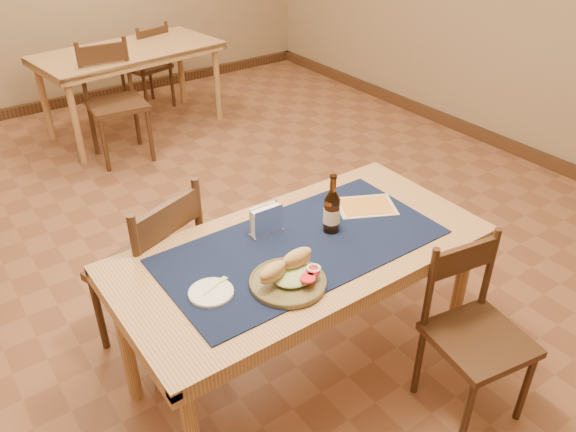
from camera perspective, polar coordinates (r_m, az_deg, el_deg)
room at (r=2.73m, az=-8.96°, el=16.38°), size 6.04×7.04×2.84m
main_table at (r=2.43m, az=1.38°, el=-4.66°), size 1.60×0.80×0.75m
placemat at (r=2.38m, az=1.40°, el=-3.02°), size 1.20×0.60×0.01m
baseboard at (r=3.35m, az=-7.03°, el=-6.40°), size 6.00×7.00×0.10m
back_table at (r=5.33m, az=-15.83°, el=15.16°), size 1.65×0.96×0.75m
chair_main_far at (r=2.76m, az=-13.61°, el=-5.25°), size 0.56×0.56×0.94m
chair_main_near at (r=2.58m, az=18.36°, el=-10.97°), size 0.44×0.44×0.82m
chair_back_near at (r=4.87m, az=-17.20°, el=11.17°), size 0.48×0.48×0.95m
chair_back_far at (r=5.88m, az=-14.05°, el=14.65°), size 0.48×0.48×0.85m
sandwich_plate at (r=2.16m, az=0.10°, el=-6.17°), size 0.30×0.30×0.11m
side_plate at (r=2.14m, az=-7.83°, el=-7.68°), size 0.17×0.17×0.01m
fork at (r=2.17m, az=-7.21°, el=-6.90°), size 0.12×0.06×0.00m
beer_bottle at (r=2.42m, az=4.46°, el=0.52°), size 0.07×0.07×0.27m
napkin_holder at (r=2.43m, az=-2.23°, el=-0.46°), size 0.15×0.06×0.13m
menu_card at (r=2.67m, az=7.93°, el=1.00°), size 0.33×0.30×0.01m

